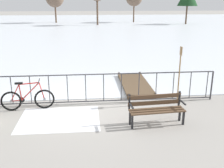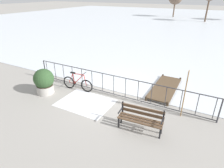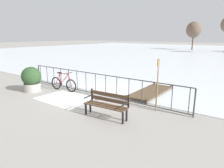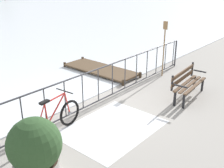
{
  "view_description": "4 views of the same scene",
  "coord_description": "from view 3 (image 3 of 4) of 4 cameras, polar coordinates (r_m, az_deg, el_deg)",
  "views": [
    {
      "loc": [
        0.1,
        -8.68,
        3.46
      ],
      "look_at": [
        0.85,
        -0.56,
        0.87
      ],
      "focal_mm": 42.61,
      "sensor_mm": 36.0,
      "label": 1
    },
    {
      "loc": [
        3.78,
        -7.15,
        4.54
      ],
      "look_at": [
        0.18,
        -0.5,
        0.87
      ],
      "focal_mm": 30.46,
      "sensor_mm": 36.0,
      "label": 2
    },
    {
      "loc": [
        6.02,
        -6.91,
        2.79
      ],
      "look_at": [
        1.07,
        -0.14,
        0.74
      ],
      "focal_mm": 31.81,
      "sensor_mm": 36.0,
      "label": 3
    },
    {
      "loc": [
        -5.39,
        -5.08,
        3.58
      ],
      "look_at": [
        -0.08,
        -0.58,
        0.78
      ],
      "focal_mm": 45.23,
      "sensor_mm": 36.0,
      "label": 4
    }
  ],
  "objects": [
    {
      "name": "ground_plane",
      "position": [
        9.58,
        -4.71,
        -3.22
      ],
      "size": [
        160.0,
        160.0,
        0.0
      ],
      "primitive_type": "plane",
      "color": "#9E9991"
    },
    {
      "name": "frozen_pond",
      "position": [
        35.92,
        26.68,
        7.89
      ],
      "size": [
        80.0,
        56.0,
        0.03
      ],
      "primitive_type": "cube",
      "color": "silver",
      "rests_on": "ground"
    },
    {
      "name": "snow_patch",
      "position": [
        9.33,
        -13.35,
        -4.0
      ],
      "size": [
        2.41,
        1.81,
        0.01
      ],
      "primitive_type": "cube",
      "color": "white",
      "rests_on": "ground"
    },
    {
      "name": "railing_fence",
      "position": [
        9.43,
        -4.78,
        0.03
      ],
      "size": [
        9.06,
        0.06,
        1.07
      ],
      "color": "#38383D",
      "rests_on": "ground"
    },
    {
      "name": "bicycle_near_railing",
      "position": [
        10.56,
        -13.81,
        0.1
      ],
      "size": [
        1.71,
        0.52,
        0.97
      ],
      "color": "black",
      "rests_on": "ground"
    },
    {
      "name": "park_bench",
      "position": [
        6.92,
        -1.47,
        -5.46
      ],
      "size": [
        1.63,
        0.61,
        0.89
      ],
      "color": "brown",
      "rests_on": "ground"
    },
    {
      "name": "planter_with_shrub",
      "position": [
        10.89,
        -22.13,
        1.35
      ],
      "size": [
        0.97,
        0.97,
        1.26
      ],
      "color": "#ADA8A0",
      "rests_on": "ground"
    },
    {
      "name": "oar_upright",
      "position": [
        7.46,
        12.95,
        0.6
      ],
      "size": [
        0.04,
        0.16,
        1.98
      ],
      "color": "#937047",
      "rests_on": "ground"
    },
    {
      "name": "wooden_dock",
      "position": [
        9.93,
        11.08,
        -2.11
      ],
      "size": [
        1.1,
        3.06,
        0.2
      ],
      "color": "brown",
      "rests_on": "ground"
    },
    {
      "name": "tree_west_mid",
      "position": [
        42.85,
        22.45,
        14.2
      ],
      "size": [
        2.83,
        2.83,
        5.44
      ],
      "color": "brown",
      "rests_on": "ground"
    }
  ]
}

